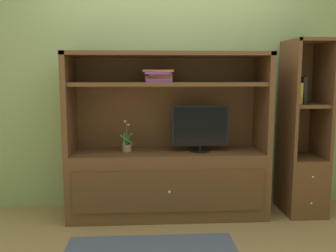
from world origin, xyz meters
TOP-DOWN VIEW (x-y plane):
  - ground_plane at (0.00, 0.00)m, footprint 8.00×8.00m
  - painted_rear_wall at (0.00, 0.75)m, footprint 6.00×0.10m
  - media_console at (0.00, 0.41)m, footprint 1.87×0.53m
  - tv_monitor at (0.31, 0.37)m, footprint 0.54×0.18m
  - potted_plant at (-0.39, 0.42)m, footprint 0.13×0.14m
  - magazine_stack at (-0.09, 0.40)m, footprint 0.30×0.33m
  - bookshelf_tall at (1.32, 0.41)m, footprint 0.37×0.48m
  - upright_book_row at (1.25, 0.40)m, footprint 0.12×0.15m

SIDE VIEW (x-z plane):
  - ground_plane at x=0.00m, z-range 0.00..0.00m
  - media_console at x=0.00m, z-range -0.29..1.27m
  - bookshelf_tall at x=1.32m, z-range -0.27..1.41m
  - potted_plant at x=-0.39m, z-range 0.53..0.84m
  - tv_monitor at x=0.31m, z-range 0.64..1.08m
  - upright_book_row at x=1.25m, z-range 1.07..1.32m
  - magazine_stack at x=-0.09m, z-range 1.28..1.40m
  - painted_rear_wall at x=0.00m, z-range 0.00..2.80m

